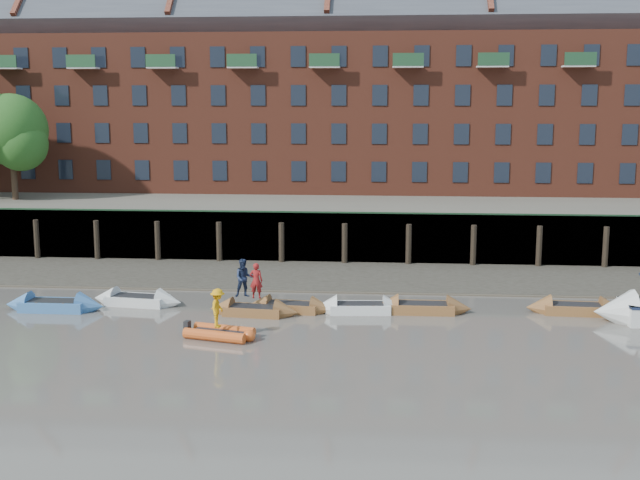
# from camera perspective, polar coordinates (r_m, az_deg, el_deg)

# --- Properties ---
(ground) EXTENTS (220.00, 220.00, 0.00)m
(ground) POSITION_cam_1_polar(r_m,az_deg,el_deg) (29.85, -4.33, -9.94)
(ground) COLOR #615B54
(ground) RESTS_ON ground
(foreshore) EXTENTS (110.00, 8.00, 0.50)m
(foreshore) POSITION_cam_1_polar(r_m,az_deg,el_deg) (47.05, -0.91, -2.60)
(foreshore) COLOR #3D382F
(foreshore) RESTS_ON ground
(mud_band) EXTENTS (110.00, 1.60, 0.10)m
(mud_band) POSITION_cam_1_polar(r_m,az_deg,el_deg) (43.75, -1.35, -3.54)
(mud_band) COLOR #4C4336
(mud_band) RESTS_ON ground
(river_wall) EXTENTS (110.00, 1.23, 3.30)m
(river_wall) POSITION_cam_1_polar(r_m,az_deg,el_deg) (51.03, -0.44, 0.20)
(river_wall) COLOR #2D2A26
(river_wall) RESTS_ON ground
(bank_terrace) EXTENTS (110.00, 28.00, 3.20)m
(bank_terrace) POSITION_cam_1_polar(r_m,az_deg,el_deg) (64.46, 0.64, 2.19)
(bank_terrace) COLOR #5E594D
(bank_terrace) RESTS_ON ground
(apartment_terrace) EXTENTS (80.60, 15.56, 20.98)m
(apartment_terrace) POSITION_cam_1_polar(r_m,az_deg,el_deg) (64.97, 0.72, 12.17)
(apartment_terrace) COLOR brown
(apartment_terrace) RESTS_ON bank_terrace
(rowboat_1) EXTENTS (4.94, 1.46, 1.43)m
(rowboat_1) POSITION_cam_1_polar(r_m,az_deg,el_deg) (41.46, -18.36, -4.43)
(rowboat_1) COLOR #3B6EAB
(rowboat_1) RESTS_ON ground
(rowboat_2) EXTENTS (4.84, 1.99, 1.36)m
(rowboat_2) POSITION_cam_1_polar(r_m,az_deg,el_deg) (41.46, -12.87, -4.19)
(rowboat_2) COLOR silver
(rowboat_2) RESTS_ON ground
(rowboat_3) EXTENTS (4.46, 1.73, 1.26)m
(rowboat_3) POSITION_cam_1_polar(r_m,az_deg,el_deg) (38.64, -4.74, -5.02)
(rowboat_3) COLOR brown
(rowboat_3) RESTS_ON ground
(rowboat_4) EXTENTS (4.37, 1.73, 1.23)m
(rowboat_4) POSITION_cam_1_polar(r_m,az_deg,el_deg) (39.19, -2.13, -4.79)
(rowboat_4) COLOR brown
(rowboat_4) RESTS_ON ground
(rowboat_5) EXTENTS (4.60, 1.66, 1.31)m
(rowboat_5) POSITION_cam_1_polar(r_m,az_deg,el_deg) (39.01, 2.87, -4.84)
(rowboat_5) COLOR silver
(rowboat_5) RESTS_ON ground
(rowboat_6) EXTENTS (4.69, 1.36, 1.36)m
(rowboat_6) POSITION_cam_1_polar(r_m,az_deg,el_deg) (39.26, 7.30, -4.80)
(rowboat_6) COLOR brown
(rowboat_6) RESTS_ON ground
(rowboat_7) EXTENTS (4.73, 1.59, 1.35)m
(rowboat_7) POSITION_cam_1_polar(r_m,az_deg,el_deg) (40.68, 17.71, -4.68)
(rowboat_7) COLOR brown
(rowboat_7) RESTS_ON ground
(rib_tender) EXTENTS (3.18, 2.13, 0.54)m
(rib_tender) POSITION_cam_1_polar(r_m,az_deg,el_deg) (35.04, -6.97, -6.58)
(rib_tender) COLOR #D8551D
(rib_tender) RESTS_ON ground
(person_rower_a) EXTENTS (0.63, 0.42, 1.71)m
(person_rower_a) POSITION_cam_1_polar(r_m,az_deg,el_deg) (38.21, -4.57, -2.89)
(person_rower_a) COLOR maroon
(person_rower_a) RESTS_ON rowboat_3
(person_rower_b) EXTENTS (1.06, 0.92, 1.86)m
(person_rower_b) POSITION_cam_1_polar(r_m,az_deg,el_deg) (38.48, -5.43, -2.71)
(person_rower_b) COLOR #19233F
(person_rower_b) RESTS_ON rowboat_3
(person_rib_crew) EXTENTS (0.68, 1.12, 1.69)m
(person_rib_crew) POSITION_cam_1_polar(r_m,az_deg,el_deg) (34.76, -7.28, -4.82)
(person_rib_crew) COLOR orange
(person_rib_crew) RESTS_ON rib_tender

